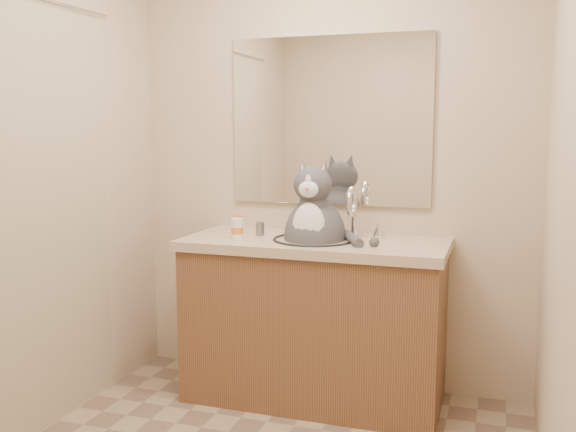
# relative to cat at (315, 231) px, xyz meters

# --- Properties ---
(room) EXTENTS (2.22, 2.52, 2.42)m
(room) POSITION_rel_cat_xyz_m (-0.00, -0.96, 0.31)
(room) COLOR gray
(room) RESTS_ON ground
(vanity) EXTENTS (1.34, 0.59, 1.12)m
(vanity) POSITION_rel_cat_xyz_m (-0.00, 0.01, -0.45)
(vanity) COLOR brown
(vanity) RESTS_ON ground
(mirror) EXTENTS (1.10, 0.02, 0.90)m
(mirror) POSITION_rel_cat_xyz_m (-0.00, 0.28, 0.56)
(mirror) COLOR white
(mirror) RESTS_ON room
(shower_curtain) EXTENTS (0.02, 1.30, 1.93)m
(shower_curtain) POSITION_rel_cat_xyz_m (-1.05, -0.86, 0.14)
(shower_curtain) COLOR #C0AF91
(shower_curtain) RESTS_ON ground
(cat) EXTENTS (0.45, 0.35, 0.63)m
(cat) POSITION_rel_cat_xyz_m (0.00, 0.00, 0.00)
(cat) COLOR #4B4B50
(cat) RESTS_ON vanity
(pill_bottle_redcap) EXTENTS (0.07, 0.07, 0.10)m
(pill_bottle_redcap) POSITION_rel_cat_xyz_m (-0.43, 0.01, 0.01)
(pill_bottle_redcap) COLOR white
(pill_bottle_redcap) RESTS_ON vanity
(pill_bottle_orange) EXTENTS (0.07, 0.07, 0.11)m
(pill_bottle_orange) POSITION_rel_cat_xyz_m (-0.39, -0.10, 0.01)
(pill_bottle_orange) COLOR white
(pill_bottle_orange) RESTS_ON vanity
(grey_canister) EXTENTS (0.05, 0.05, 0.07)m
(grey_canister) POSITION_rel_cat_xyz_m (-0.31, 0.03, -0.01)
(grey_canister) COLOR slate
(grey_canister) RESTS_ON vanity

